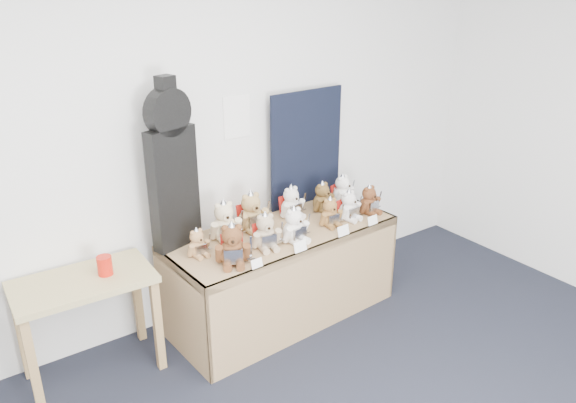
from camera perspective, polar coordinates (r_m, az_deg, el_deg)
room_shell at (r=3.97m, az=-5.21°, el=8.57°), size 6.00×6.00×6.00m
display_table at (r=3.97m, az=-0.02°, el=-5.25°), size 1.69×0.78×0.69m
side_table at (r=3.65m, az=-19.92°, el=-9.10°), size 0.83×0.48×0.68m
guitar_case at (r=3.62m, az=-11.70°, el=3.48°), size 0.35×0.19×1.12m
navy_board at (r=4.29m, az=1.88°, el=5.45°), size 0.66×0.05×0.88m
red_cup at (r=3.57m, az=-18.12°, el=-6.20°), size 0.09×0.09×0.12m
teddy_front_far_left at (r=3.48m, az=-5.66°, el=-4.55°), size 0.24×0.24×0.30m
teddy_front_left at (r=3.67m, az=-2.29°, el=-3.18°), size 0.23×0.20×0.28m
teddy_front_centre at (r=3.75m, az=0.66°, el=-2.55°), size 0.23×0.19×0.28m
teddy_front_right at (r=4.01m, az=4.31°, el=-1.19°), size 0.19×0.16×0.24m
teddy_front_far_right at (r=4.12m, az=6.21°, el=-0.52°), size 0.21×0.18×0.25m
teddy_front_end at (r=4.24m, az=8.26°, el=0.06°), size 0.20×0.17×0.25m
teddy_back_left at (r=3.80m, az=-6.46°, el=-2.13°), size 0.25×0.22×0.31m
teddy_back_centre_left at (r=3.92m, az=-3.72°, el=-1.22°), size 0.26×0.21×0.32m
teddy_back_centre_right at (r=4.13m, az=0.36°, el=-0.19°), size 0.22×0.19×0.27m
teddy_back_right at (r=4.25m, az=3.54°, el=0.35°), size 0.21×0.18×0.25m
teddy_back_end at (r=4.39m, az=5.59°, el=1.07°), size 0.22×0.20×0.26m
teddy_back_far_left at (r=3.63m, az=-9.17°, el=-4.26°), size 0.17×0.14×0.21m
entry_card_a at (r=3.47m, az=-3.18°, el=-6.29°), size 0.08×0.02×0.06m
entry_card_b at (r=3.65m, az=1.26°, el=-4.58°), size 0.10×0.03×0.07m
entry_card_c at (r=3.88m, az=5.64°, el=-2.97°), size 0.10×0.03×0.07m
entry_card_d at (r=4.07m, az=8.60°, el=-1.90°), size 0.09×0.02×0.06m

